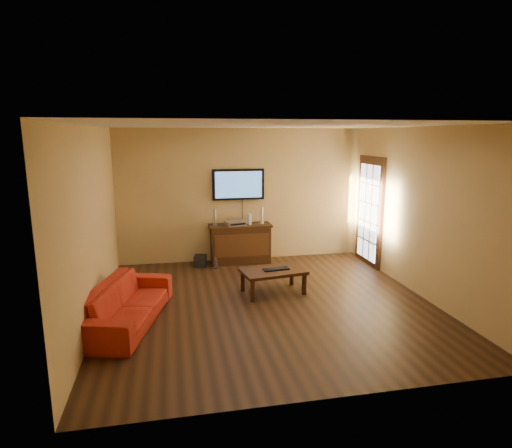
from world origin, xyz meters
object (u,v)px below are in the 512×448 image
object	(u,v)px
speaker_left	(215,218)
coffee_table	(273,273)
subwoofer	(200,261)
bottle	(216,263)
av_receiver	(235,223)
media_console	(240,243)
game_console	(249,219)
keyboard	(276,269)
television	(238,184)
speaker_right	(262,216)
sofa	(126,297)

from	to	relation	value
speaker_left	coffee_table	bearing A→B (deg)	-67.77
subwoofer	bottle	distance (m)	0.35
av_receiver	media_console	bearing A→B (deg)	2.71
game_console	keyboard	size ratio (longest dim) A/B	0.48
television	keyboard	distance (m)	2.35
subwoofer	keyboard	world-z (taller)	keyboard
av_receiver	subwoofer	xyz separation A→B (m)	(-0.73, -0.09, -0.72)
television	speaker_right	world-z (taller)	television
bottle	keyboard	bearing A→B (deg)	-60.96
coffee_table	game_console	distance (m)	1.94
speaker_right	av_receiver	size ratio (longest dim) A/B	0.87
media_console	subwoofer	size ratio (longest dim) A/B	5.56
television	sofa	bearing A→B (deg)	-126.28
bottle	keyboard	xyz separation A→B (m)	(0.83, -1.50, 0.30)
game_console	keyboard	bearing A→B (deg)	-97.79
television	keyboard	world-z (taller)	television
television	subwoofer	bearing A→B (deg)	-159.12
coffee_table	av_receiver	xyz separation A→B (m)	(-0.35, 1.78, 0.49)
television	bottle	distance (m)	1.65
media_console	subwoofer	bearing A→B (deg)	-172.02
media_console	coffee_table	size ratio (longest dim) A/B	1.14
speaker_right	speaker_left	bearing A→B (deg)	-178.98
av_receiver	speaker_right	bearing A→B (deg)	-6.45
media_console	coffee_table	xyz separation A→B (m)	(0.25, -1.82, -0.05)
av_receiver	game_console	size ratio (longest dim) A/B	1.78
sofa	av_receiver	distance (m)	3.17
coffee_table	av_receiver	bearing A→B (deg)	101.15
subwoofer	keyboard	distance (m)	2.06
speaker_right	game_console	xyz separation A→B (m)	(-0.27, -0.00, -0.05)
bottle	speaker_right	bearing A→B (deg)	19.86
subwoofer	bottle	world-z (taller)	bottle
media_console	coffee_table	distance (m)	1.83
speaker_left	bottle	xyz separation A→B (m)	(-0.03, -0.34, -0.84)
media_console	television	world-z (taller)	television
sofa	media_console	bearing A→B (deg)	-23.66
subwoofer	speaker_right	bearing A→B (deg)	21.49
speaker_left	subwoofer	bearing A→B (deg)	-156.06
media_console	keyboard	bearing A→B (deg)	-80.70
speaker_left	keyboard	size ratio (longest dim) A/B	0.75
av_receiver	game_console	world-z (taller)	game_console
television	game_console	bearing A→B (deg)	-39.32
av_receiver	subwoofer	bearing A→B (deg)	172.48
speaker_right	game_console	world-z (taller)	speaker_right
media_console	game_console	bearing A→B (deg)	13.11
av_receiver	bottle	size ratio (longest dim) A/B	1.67
speaker_right	game_console	distance (m)	0.27
bottle	keyboard	size ratio (longest dim) A/B	0.51
television	av_receiver	distance (m)	0.79
av_receiver	bottle	xyz separation A→B (m)	(-0.43, -0.28, -0.73)
speaker_left	speaker_right	bearing A→B (deg)	1.02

